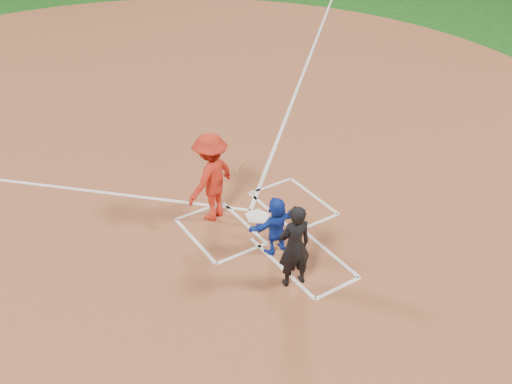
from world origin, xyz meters
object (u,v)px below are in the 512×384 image
umpire (294,246)px  batter_at_plate (211,177)px  home_plate (257,216)px  catcher (276,225)px

umpire → batter_at_plate: bearing=-74.9°
umpire → batter_at_plate: 2.77m
home_plate → catcher: catcher is taller
home_plate → umpire: 2.44m
catcher → batter_at_plate: 1.87m
home_plate → catcher: 1.40m
home_plate → umpire: size_ratio=0.34×
catcher → umpire: umpire is taller
batter_at_plate → umpire: bearing=-85.7°
catcher → umpire: (-0.28, -0.99, 0.25)m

